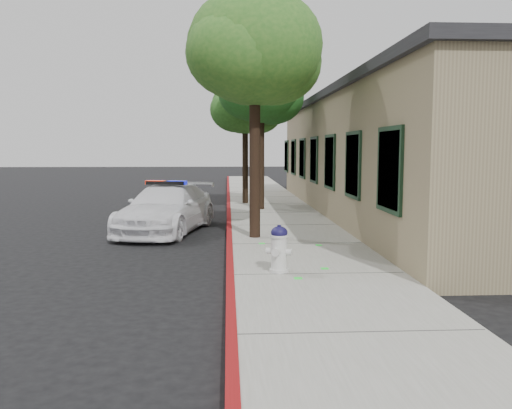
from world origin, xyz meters
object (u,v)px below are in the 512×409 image
object	(u,v)px
fire_hydrant	(279,249)
street_tree_far	(246,108)
street_tree_near	(255,53)
clapboard_building	(419,155)
police_car	(167,208)
street_tree_mid	(261,92)

from	to	relation	value
fire_hydrant	street_tree_far	distance (m)	12.55
fire_hydrant	street_tree_near	world-z (taller)	street_tree_near
street_tree_near	clapboard_building	bearing A→B (deg)	40.21
street_tree_far	police_car	bearing A→B (deg)	-110.95
clapboard_building	street_tree_mid	size ratio (longest dim) A/B	3.72
clapboard_building	street_tree_mid	bearing A→B (deg)	168.29
clapboard_building	fire_hydrant	size ratio (longest dim) A/B	24.57
fire_hydrant	street_tree_far	world-z (taller)	street_tree_far
police_car	street_tree_near	size ratio (longest dim) A/B	0.81
clapboard_building	fire_hydrant	world-z (taller)	clapboard_building
fire_hydrant	street_tree_far	xyz separation A→B (m)	(-0.17, 12.08, 3.38)
police_car	fire_hydrant	size ratio (longest dim) A/B	5.80
fire_hydrant	street_tree_mid	bearing A→B (deg)	111.73
fire_hydrant	street_tree_mid	world-z (taller)	street_tree_mid
street_tree_near	street_tree_mid	distance (m)	6.21
police_car	street_tree_near	distance (m)	5.02
fire_hydrant	clapboard_building	bearing A→B (deg)	80.52
clapboard_building	police_car	distance (m)	9.10
police_car	street_tree_far	distance (m)	7.64
clapboard_building	police_car	bearing A→B (deg)	-159.11
street_tree_mid	street_tree_far	size ratio (longest dim) A/B	1.11
clapboard_building	street_tree_far	distance (m)	7.00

